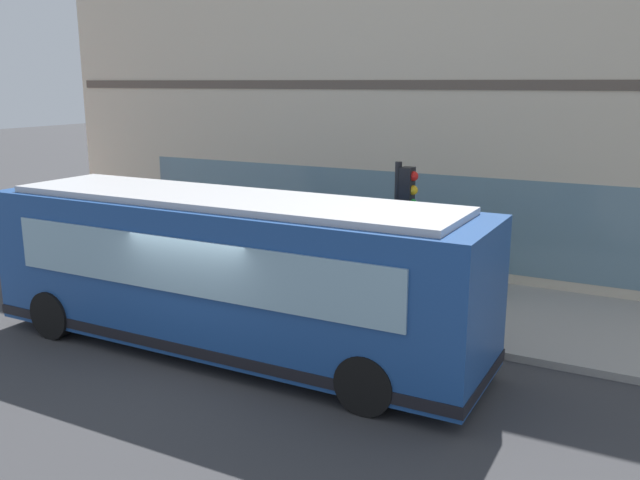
{
  "coord_description": "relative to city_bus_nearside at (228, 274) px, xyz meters",
  "views": [
    {
      "loc": [
        -9.56,
        -7.36,
        5.13
      ],
      "look_at": [
        2.81,
        -0.76,
        1.85
      ],
      "focal_mm": 37.94,
      "sensor_mm": 36.0,
      "label": 1
    }
  ],
  "objects": [
    {
      "name": "sidewalk_curb",
      "position": [
        4.31,
        -0.05,
        -1.48
      ],
      "size": [
        4.59,
        40.0,
        0.15
      ],
      "primitive_type": "cube",
      "color": "#9E9991",
      "rests_on": "ground"
    },
    {
      "name": "building_corner",
      "position": [
        10.75,
        -0.05,
        3.04
      ],
      "size": [
        8.35,
        21.22,
        9.2
      ],
      "color": "beige",
      "rests_on": "ground"
    },
    {
      "name": "ground",
      "position": [
        -0.58,
        -0.05,
        -1.55
      ],
      "size": [
        120.0,
        120.0,
        0.0
      ],
      "primitive_type": "plane",
      "color": "#38383A"
    },
    {
      "name": "pedestrian_by_light_pole",
      "position": [
        3.75,
        -1.85,
        -0.43
      ],
      "size": [
        0.32,
        0.32,
        1.7
      ],
      "color": "gold",
      "rests_on": "sidewalk_curb"
    },
    {
      "name": "fire_hydrant",
      "position": [
        3.89,
        1.43,
        -1.04
      ],
      "size": [
        0.35,
        0.35,
        0.74
      ],
      "color": "red",
      "rests_on": "sidewalk_curb"
    },
    {
      "name": "traffic_light_near_corner",
      "position": [
        2.52,
        -2.57,
        0.98
      ],
      "size": [
        0.32,
        0.49,
        3.43
      ],
      "color": "black",
      "rests_on": "sidewalk_curb"
    },
    {
      "name": "pedestrian_near_building_entrance",
      "position": [
        5.45,
        -1.04,
        -0.42
      ],
      "size": [
        0.32,
        0.32,
        1.7
      ],
      "color": "silver",
      "rests_on": "sidewalk_curb"
    },
    {
      "name": "newspaper_vending_box",
      "position": [
        5.39,
        -3.43,
        -0.95
      ],
      "size": [
        0.44,
        0.43,
        0.9
      ],
      "color": "#197233",
      "rests_on": "sidewalk_curb"
    },
    {
      "name": "city_bus_nearside",
      "position": [
        0.0,
        0.0,
        0.0
      ],
      "size": [
        2.64,
        10.05,
        3.07
      ],
      "color": "#1E478C",
      "rests_on": "ground"
    },
    {
      "name": "pedestrian_near_hydrant",
      "position": [
        3.65,
        0.29,
        -0.35
      ],
      "size": [
        0.32,
        0.32,
        1.81
      ],
      "color": "#99994C",
      "rests_on": "sidewalk_curb"
    }
  ]
}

